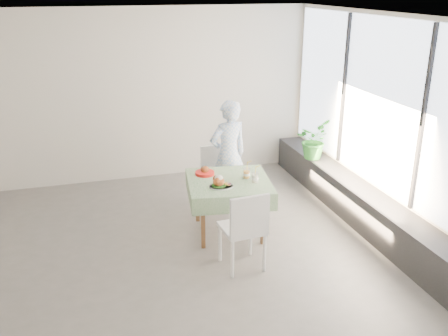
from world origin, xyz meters
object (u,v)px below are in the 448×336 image
object	(u,v)px
chair_near	(242,244)
potted_plant	(313,140)
cafe_table	(229,200)
chair_far	(217,188)
juice_cup_orange	(247,174)
main_dish	(220,183)
diner	(228,155)

from	to	relation	value
chair_near	potted_plant	bearing A→B (deg)	47.51
cafe_table	chair_far	xyz separation A→B (m)	(0.09, 0.87, -0.19)
juice_cup_orange	main_dish	bearing A→B (deg)	-154.91
chair_far	main_dish	world-z (taller)	main_dish
chair_near	main_dish	size ratio (longest dim) A/B	3.12
juice_cup_orange	potted_plant	size ratio (longest dim) A/B	0.44
chair_far	potted_plant	bearing A→B (deg)	8.65
juice_cup_orange	cafe_table	bearing A→B (deg)	-178.20
chair_far	diner	world-z (taller)	diner
chair_near	potted_plant	size ratio (longest dim) A/B	1.61
main_dish	juice_cup_orange	size ratio (longest dim) A/B	1.17
chair_far	juice_cup_orange	bearing A→B (deg)	-80.19
chair_near	juice_cup_orange	world-z (taller)	juice_cup_orange
chair_near	main_dish	bearing A→B (deg)	95.68
diner	juice_cup_orange	xyz separation A→B (m)	(0.01, -0.77, -0.00)
cafe_table	chair_far	bearing A→B (deg)	83.93
cafe_table	chair_near	world-z (taller)	chair_near
cafe_table	chair_near	xyz separation A→B (m)	(-0.10, -0.88, -0.16)
diner	main_dish	distance (m)	1.04
main_dish	juice_cup_orange	xyz separation A→B (m)	(0.41, 0.19, 0.01)
chair_near	main_dish	distance (m)	0.85
chair_near	main_dish	xyz separation A→B (m)	(-0.07, 0.69, 0.49)
diner	main_dish	xyz separation A→B (m)	(-0.40, -0.96, -0.01)
cafe_table	potted_plant	xyz separation A→B (m)	(1.73, 1.12, 0.34)
cafe_table	diner	xyz separation A→B (m)	(0.23, 0.77, 0.35)
chair_near	juice_cup_orange	xyz separation A→B (m)	(0.34, 0.89, 0.50)
diner	main_dish	bearing A→B (deg)	53.50
chair_far	diner	distance (m)	0.56
main_dish	potted_plant	bearing A→B (deg)	34.54
diner	main_dish	size ratio (longest dim) A/B	5.17
cafe_table	potted_plant	world-z (taller)	potted_plant
chair_far	potted_plant	size ratio (longest dim) A/B	1.46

